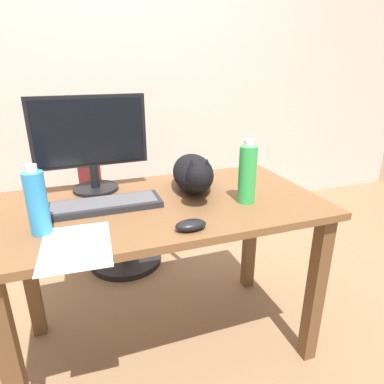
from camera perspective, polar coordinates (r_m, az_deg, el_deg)
ground_plane at (r=1.81m, az=-4.15°, el=-24.19°), size 8.00×8.00×0.00m
back_wall at (r=2.81m, az=-14.11°, el=20.72°), size 6.00×0.04×2.60m
desk at (r=1.43m, az=-4.80°, el=-6.04°), size 1.30×0.70×0.75m
office_chair at (r=2.23m, az=-13.04°, el=-3.61°), size 0.49×0.48×0.89m
monitor at (r=1.51m, az=-16.88°, el=8.41°), size 0.48×0.20×0.41m
keyboard at (r=1.36m, az=-14.63°, el=-2.11°), size 0.44×0.15×0.03m
cat at (r=1.48m, az=0.29°, el=3.28°), size 0.27×0.60×0.20m
computer_mouse at (r=1.14m, az=-0.21°, el=-5.65°), size 0.11×0.06×0.04m
paper_sheet at (r=1.11m, az=-19.18°, el=-8.70°), size 0.23×0.31×0.00m
water_bottle at (r=1.20m, az=-24.91°, el=-1.62°), size 0.07×0.07×0.24m
spray_bottle at (r=1.36m, az=9.41°, el=3.09°), size 0.07×0.07×0.26m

